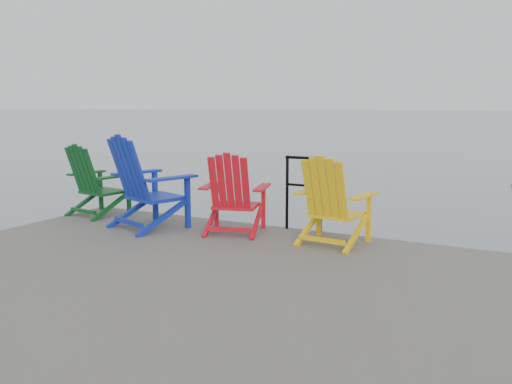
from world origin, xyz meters
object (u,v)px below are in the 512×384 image
at_px(chair_green, 95,180).
at_px(chair_red, 233,193).
at_px(handrail, 304,186).
at_px(chair_blue, 145,182).
at_px(chair_yellow, 332,201).

xyz_separation_m(chair_green, chair_red, (2.19, -0.04, -0.01)).
bearing_deg(handrail, chair_blue, -156.35).
xyz_separation_m(handrail, chair_green, (-2.87, -0.48, -0.06)).
xyz_separation_m(handrail, chair_blue, (-1.77, -0.77, 0.03)).
bearing_deg(chair_yellow, chair_red, -173.00).
distance_m(handrail, chair_red, 0.85).
xyz_separation_m(handrail, chair_red, (-0.68, -0.52, -0.06)).
relative_size(chair_green, chair_red, 1.02).
relative_size(handrail, chair_red, 0.95).
distance_m(handrail, chair_green, 2.91).
height_order(chair_green, chair_blue, chair_blue).
bearing_deg(handrail, chair_green, -170.59).
height_order(handrail, chair_red, chair_red).
bearing_deg(chair_green, chair_red, 7.54).
xyz_separation_m(handrail, chair_yellow, (0.52, -0.48, -0.06)).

